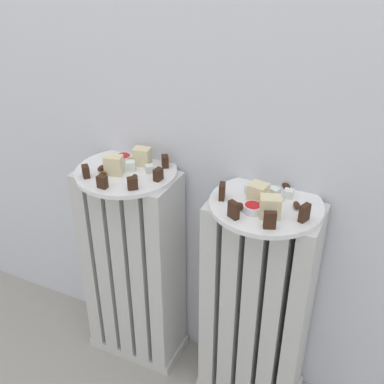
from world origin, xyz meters
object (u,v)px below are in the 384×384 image
Objects in this scene: radiator_left at (134,269)px; fork at (274,204)px; plate_left at (126,172)px; plate_right at (266,205)px; jam_bowl_right at (253,208)px; jam_bowl_left at (123,158)px; radiator_right at (256,308)px.

fork is at bearing -0.30° from radiator_left.
fork reaches higher than plate_left.
plate_left is 0.39m from plate_right.
radiator_left is 2.38× the size of plate_right.
plate_right is 0.06m from jam_bowl_right.
jam_bowl_left reaches higher than plate_left.
radiator_right is 0.34m from fork.
jam_bowl_left is (-0.03, 0.04, 0.35)m from radiator_left.
jam_bowl_left reaches higher than radiator_right.
jam_bowl_left is (-0.42, 0.04, 0.02)m from plate_right.
jam_bowl_right is (0.37, -0.05, 0.02)m from plate_left.
radiator_left is at bearing 180.00° from plate_right.
jam_bowl_right reaches higher than fork.
radiator_left is 14.51× the size of jam_bowl_right.
jam_bowl_left reaches higher than fork.
radiator_left is 0.52m from jam_bowl_right.
plate_right is 6.01× the size of jam_bowl_left.
jam_bowl_right reaches higher than plate_right.
plate_left is 1.00× the size of plate_right.
jam_bowl_right reaches higher than radiator_right.
jam_bowl_left is 0.42m from jam_bowl_right.
radiator_left is at bearing 179.70° from fork.
fork is at bearing 54.30° from jam_bowl_right.
plate_left is 0.38m from jam_bowl_right.
fork is at bearing -5.16° from jam_bowl_left.
radiator_right is at bearing 73.08° from jam_bowl_right.
jam_bowl_right is (-0.02, -0.05, 0.35)m from radiator_right.
radiator_right is 14.32× the size of jam_bowl_left.
radiator_left is 6.48× the size of fork.
jam_bowl_right is at bearing -106.92° from radiator_right.
jam_bowl_left reaches higher than radiator_left.
radiator_right is 0.52m from plate_left.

